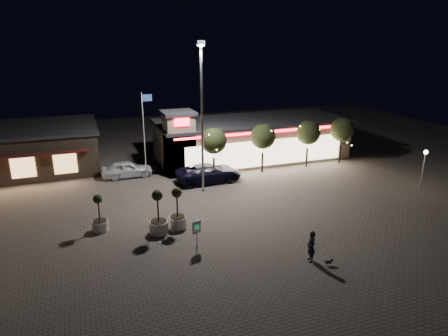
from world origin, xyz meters
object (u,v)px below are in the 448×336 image
object	(u,v)px
planter_left	(100,220)
planter_mid	(159,220)
white_sedan	(127,169)
pedestrian	(311,247)
pickup_truck	(209,173)
valet_sign	(197,229)

from	to	relation	value
planter_left	planter_mid	xyz separation A→B (m)	(3.67, -1.69, 0.14)
white_sedan	planter_mid	xyz separation A→B (m)	(0.51, -12.48, 0.16)
white_sedan	planter_mid	distance (m)	12.49
planter_mid	pedestrian	bearing A→B (deg)	-41.18
planter_mid	pickup_truck	bearing A→B (deg)	53.58
white_sedan	pickup_truck	bearing A→B (deg)	-120.39
white_sedan	valet_sign	world-z (taller)	valet_sign
pickup_truck	planter_left	bearing A→B (deg)	123.88
white_sedan	planter_mid	world-z (taller)	planter_mid
white_sedan	planter_left	world-z (taller)	planter_left
pedestrian	planter_left	distance (m)	14.03
pickup_truck	white_sedan	bearing A→B (deg)	59.74
pickup_truck	white_sedan	world-z (taller)	pickup_truck
planter_mid	valet_sign	xyz separation A→B (m)	(1.81, -2.88, 0.34)
planter_left	valet_sign	distance (m)	7.15
pedestrian	valet_sign	world-z (taller)	pedestrian
white_sedan	valet_sign	distance (m)	15.54
pedestrian	valet_sign	xyz separation A→B (m)	(-5.80, 3.77, 0.34)
pedestrian	white_sedan	bearing A→B (deg)	-149.29
pickup_truck	white_sedan	xyz separation A→B (m)	(-6.85, 3.89, -0.05)
pickup_truck	planter_left	distance (m)	12.16
planter_mid	valet_sign	distance (m)	3.41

